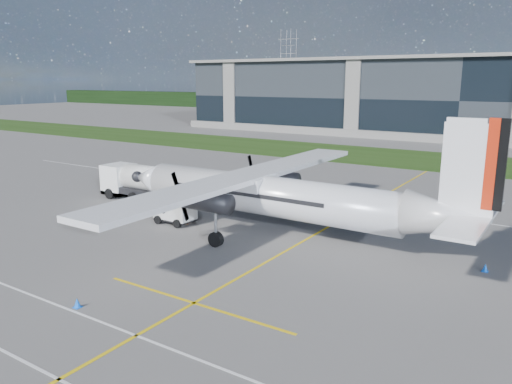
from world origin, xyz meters
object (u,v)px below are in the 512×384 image
at_px(turboprop_aircraft, 279,174).
at_px(safety_cone_stbdwing, 336,189).
at_px(pylon_west, 288,69).
at_px(safety_cone_portwing, 77,303).
at_px(fuel_tanker_truck, 137,182).
at_px(ground_crew_person, 188,212).
at_px(safety_cone_fwd, 132,203).
at_px(safety_cone_tail, 485,268).
at_px(baggage_tug, 175,211).
at_px(safety_cone_nose_stbd, 154,203).

relative_size(turboprop_aircraft, safety_cone_stbdwing, 61.11).
distance_m(pylon_west, safety_cone_portwing, 178.42).
relative_size(fuel_tanker_truck, ground_crew_person, 4.78).
bearing_deg(pylon_west, safety_cone_fwd, -65.60).
bearing_deg(fuel_tanker_truck, turboprop_aircraft, -7.43).
relative_size(fuel_tanker_truck, safety_cone_stbdwing, 18.13).
bearing_deg(turboprop_aircraft, safety_cone_stbdwing, 98.76).
distance_m(fuel_tanker_truck, safety_cone_tail, 31.20).
bearing_deg(ground_crew_person, turboprop_aircraft, -89.41).
relative_size(fuel_tanker_truck, baggage_tug, 2.69).
relative_size(baggage_tug, safety_cone_fwd, 6.74).
bearing_deg(safety_cone_tail, safety_cone_portwing, -134.94).
xyz_separation_m(fuel_tanker_truck, ground_crew_person, (9.50, -3.65, -0.75)).
height_order(safety_cone_stbdwing, safety_cone_portwing, same).
distance_m(safety_cone_tail, safety_cone_fwd, 29.74).
bearing_deg(turboprop_aircraft, fuel_tanker_truck, 172.57).
xyz_separation_m(ground_crew_person, safety_cone_stbdwing, (5.03, 17.40, -0.70)).
distance_m(baggage_tug, safety_cone_tail, 22.68).
height_order(safety_cone_tail, safety_cone_fwd, same).
height_order(baggage_tug, ground_crew_person, baggage_tug).
xyz_separation_m(safety_cone_stbdwing, safety_cone_fwd, (-13.15, -15.78, 0.00)).
xyz_separation_m(ground_crew_person, safety_cone_nose_stbd, (-6.50, 2.83, -0.70)).
relative_size(safety_cone_fwd, safety_cone_nose_stbd, 1.00).
distance_m(safety_cone_fwd, safety_cone_portwing, 20.94).
bearing_deg(safety_cone_fwd, baggage_tug, -16.06).
height_order(turboprop_aircraft, fuel_tanker_truck, turboprop_aircraft).
bearing_deg(baggage_tug, safety_cone_tail, 6.00).
bearing_deg(safety_cone_fwd, turboprop_aircraft, -0.64).
height_order(ground_crew_person, safety_cone_fwd, ground_crew_person).
bearing_deg(safety_cone_nose_stbd, turboprop_aircraft, -5.67).
distance_m(ground_crew_person, safety_cone_portwing, 15.46).
xyz_separation_m(safety_cone_fwd, safety_cone_portwing, (13.32, -16.15, 0.00)).
bearing_deg(safety_cone_stbdwing, baggage_tug, -108.47).
height_order(baggage_tug, safety_cone_fwd, baggage_tug).
bearing_deg(safety_cone_portwing, safety_cone_nose_stbd, 123.97).
distance_m(turboprop_aircraft, ground_crew_person, 8.45).
distance_m(pylon_west, baggage_tug, 163.07).
bearing_deg(safety_cone_portwing, pylon_west, 116.16).
distance_m(pylon_west, safety_cone_stbdwing, 150.44).
height_order(baggage_tug, safety_cone_nose_stbd, baggage_tug).
height_order(pylon_west, safety_cone_fwd, pylon_west).
relative_size(ground_crew_person, safety_cone_nose_stbd, 3.79).
distance_m(safety_cone_stbdwing, safety_cone_nose_stbd, 18.58).
relative_size(fuel_tanker_truck, safety_cone_nose_stbd, 18.13).
bearing_deg(safety_cone_portwing, turboprop_aircraft, 81.84).
bearing_deg(ground_crew_person, safety_cone_stbdwing, -26.40).
bearing_deg(pylon_west, baggage_tug, -63.59).
height_order(safety_cone_nose_stbd, safety_cone_portwing, same).
relative_size(pylon_west, safety_cone_nose_stbd, 60.00).
distance_m(pylon_west, safety_cone_fwd, 158.20).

